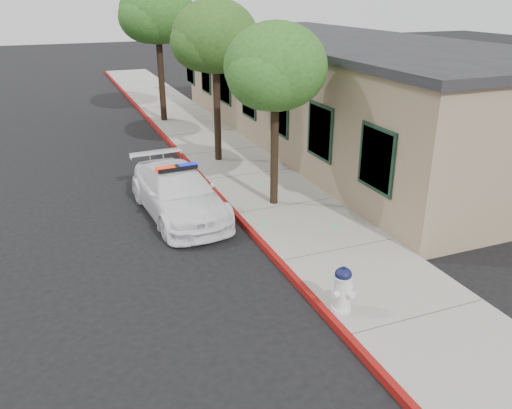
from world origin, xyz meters
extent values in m
plane|color=black|center=(0.00, 0.00, 0.00)|extent=(120.00, 120.00, 0.00)
cube|color=gray|center=(1.60, 3.00, 0.07)|extent=(3.20, 60.00, 0.15)
cube|color=maroon|center=(0.06, 3.00, 0.08)|extent=(0.14, 60.00, 0.16)
cube|color=#9A8165|center=(6.70, 9.00, 2.00)|extent=(7.00, 20.00, 4.00)
cube|color=black|center=(6.70, 9.00, 4.12)|extent=(7.30, 20.30, 0.24)
cube|color=black|center=(3.17, 1.00, 1.95)|extent=(0.08, 1.48, 1.68)
cube|color=black|center=(3.17, 4.00, 1.95)|extent=(0.08, 1.48, 1.68)
cube|color=black|center=(3.17, 7.00, 1.95)|extent=(0.08, 1.48, 1.68)
cube|color=black|center=(3.17, 10.00, 1.95)|extent=(0.08, 1.48, 1.68)
cube|color=black|center=(3.17, 13.00, 1.95)|extent=(0.08, 1.48, 1.68)
cube|color=black|center=(3.17, 16.00, 1.95)|extent=(0.08, 1.48, 1.68)
cube|color=black|center=(3.17, 19.00, 1.95)|extent=(0.08, 1.48, 1.68)
imported|color=white|center=(-1.36, 3.82, 0.67)|extent=(2.20, 4.77, 1.35)
cube|color=black|center=(-1.36, 3.82, 1.41)|extent=(1.22, 0.36, 0.10)
cube|color=red|center=(-1.67, 3.80, 1.41)|extent=(0.54, 0.27, 0.11)
cube|color=#0C13D6|center=(-1.04, 3.84, 1.41)|extent=(0.54, 0.27, 0.11)
cylinder|color=white|center=(0.35, -2.24, 0.18)|extent=(0.39, 0.39, 0.07)
cylinder|color=white|center=(0.35, -2.24, 0.53)|extent=(0.32, 0.32, 0.63)
cylinder|color=white|center=(0.35, -2.24, 0.87)|extent=(0.37, 0.37, 0.05)
ellipsoid|color=#0E1234|center=(0.35, -2.24, 0.94)|extent=(0.33, 0.33, 0.25)
cylinder|color=#0E1234|center=(0.35, -2.24, 1.05)|extent=(0.08, 0.08, 0.07)
cylinder|color=white|center=(0.17, -2.31, 0.56)|extent=(0.17, 0.17, 0.13)
cylinder|color=white|center=(0.53, -2.17, 0.56)|extent=(0.17, 0.17, 0.13)
cylinder|color=white|center=(0.42, -2.42, 0.59)|extent=(0.20, 0.18, 0.16)
cylinder|color=black|center=(1.36, 3.32, 1.71)|extent=(0.23, 0.23, 3.12)
ellipsoid|color=#215019|center=(1.36, 3.32, 4.06)|extent=(2.78, 2.78, 2.36)
ellipsoid|color=#215019|center=(1.78, 3.58, 3.80)|extent=(2.08, 2.08, 1.77)
ellipsoid|color=#215019|center=(1.01, 3.05, 3.88)|extent=(2.17, 2.17, 1.84)
cylinder|color=black|center=(1.17, 7.99, 1.90)|extent=(0.25, 0.25, 3.50)
ellipsoid|color=#224B17|center=(1.17, 7.99, 4.50)|extent=(2.93, 2.93, 2.49)
ellipsoid|color=#224B17|center=(1.62, 8.12, 4.21)|extent=(2.36, 2.36, 2.01)
ellipsoid|color=#224B17|center=(0.75, 7.94, 4.31)|extent=(2.27, 2.27, 1.93)
cylinder|color=black|center=(0.70, 14.99, 2.11)|extent=(0.29, 0.29, 3.91)
ellipsoid|color=#284B17|center=(0.70, 14.99, 5.07)|extent=(3.35, 3.35, 2.85)
ellipsoid|color=#284B17|center=(1.30, 15.02, 4.73)|extent=(2.57, 2.57, 2.18)
ellipsoid|color=#284B17|center=(0.27, 14.79, 4.84)|extent=(2.68, 2.68, 2.28)
camera|label=1|loc=(-4.38, -9.58, 5.91)|focal=36.39mm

